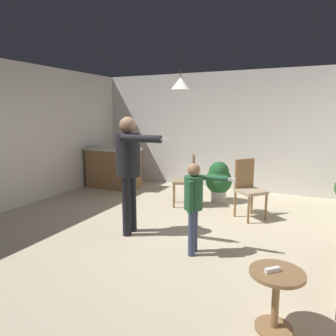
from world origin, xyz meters
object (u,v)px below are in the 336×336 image
spare_remote_on_table (272,270)px  person_child (194,199)px  person_adult (129,163)px  dining_chair_by_counter (248,186)px  dining_chair_near_wall (187,178)px  potted_plant_corner (219,180)px  kitchen_counter (113,168)px  side_table_by_couch (276,293)px

spare_remote_on_table → person_child: bearing=134.6°
person_adult → dining_chair_by_counter: bearing=130.0°
dining_chair_near_wall → spare_remote_on_table: 3.57m
person_adult → potted_plant_corner: (0.71, 2.21, -0.62)m
dining_chair_by_counter → dining_chair_near_wall: (-1.20, 0.23, 0.00)m
person_child → spare_remote_on_table: 1.53m
kitchen_counter → dining_chair_near_wall: (2.14, -0.62, 0.07)m
kitchen_counter → person_child: 3.95m
dining_chair_by_counter → person_child: bearing=29.3°
dining_chair_by_counter → kitchen_counter: bearing=-63.7°
side_table_by_couch → person_child: 1.57m
dining_chair_near_wall → spare_remote_on_table: size_ratio=7.69×
kitchen_counter → dining_chair_by_counter: (3.34, -0.85, 0.07)m
kitchen_counter → potted_plant_corner: kitchen_counter is taller
dining_chair_by_counter → potted_plant_corner: size_ratio=1.23×
side_table_by_couch → spare_remote_on_table: 0.22m
dining_chair_near_wall → person_child: bearing=-179.0°
side_table_by_couch → dining_chair_by_counter: bearing=105.3°
kitchen_counter → dining_chair_near_wall: size_ratio=1.26×
side_table_by_couch → person_adult: person_adult is taller
person_adult → spare_remote_on_table: person_adult is taller
dining_chair_near_wall → spare_remote_on_table: (1.92, -3.01, -0.01)m
kitchen_counter → person_adult: size_ratio=0.73×
kitchen_counter → side_table_by_couch: bearing=-41.4°
person_child → dining_chair_near_wall: bearing=-160.0°
person_child → dining_chair_by_counter: size_ratio=1.17×
dining_chair_by_counter → dining_chair_near_wall: same height
person_child → dining_chair_near_wall: size_ratio=1.17×
person_child → person_adult: bearing=-106.6°
side_table_by_couch → dining_chair_by_counter: (-0.76, 2.76, 0.22)m
person_child → dining_chair_by_counter: bearing=164.9°
kitchen_counter → potted_plant_corner: bearing=-2.3°
dining_chair_by_counter → potted_plant_corner: dining_chair_by_counter is taller
spare_remote_on_table → side_table_by_couch: bearing=36.5°
dining_chair_by_counter → potted_plant_corner: bearing=-95.3°
dining_chair_near_wall → potted_plant_corner: size_ratio=1.23×
kitchen_counter → potted_plant_corner: (2.61, -0.11, -0.03)m
person_adult → dining_chair_by_counter: 2.11m
person_child → potted_plant_corner: size_ratio=1.43×
side_table_by_couch → spare_remote_on_table: bearing=-143.5°
person_child → potted_plant_corner: (-0.38, 2.45, -0.28)m
person_adult → dining_chair_by_counter: (1.43, 1.46, -0.52)m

